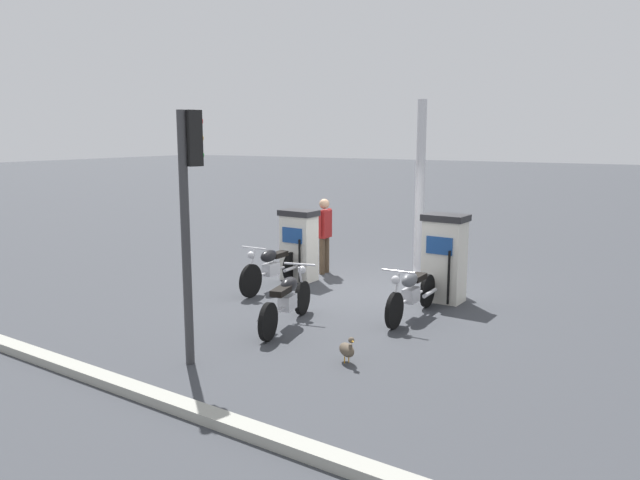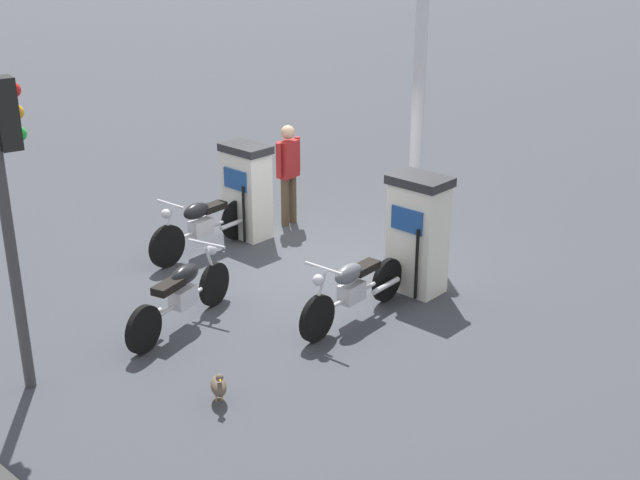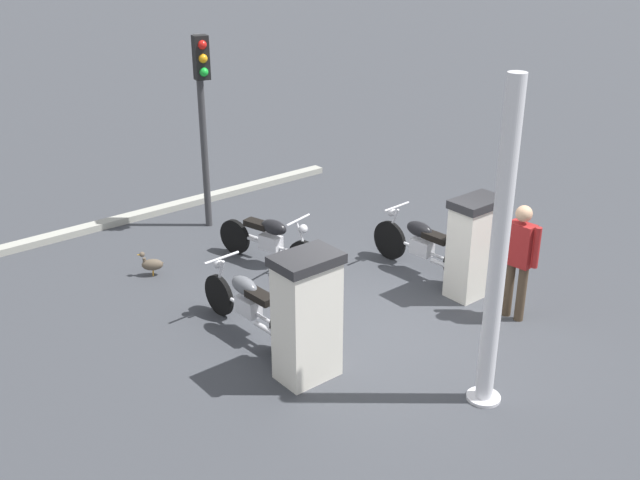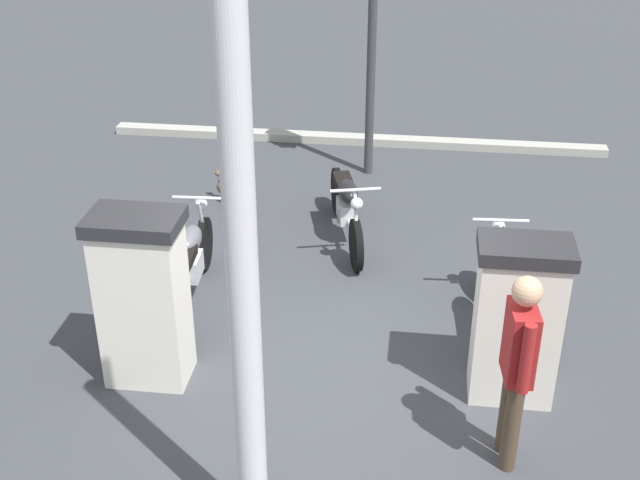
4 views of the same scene
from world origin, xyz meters
name	(u,v)px [view 4 (image 4 of 4)]	position (x,y,z in m)	size (l,w,h in m)	color
ground_plane	(329,366)	(0.00, 0.00, 0.00)	(120.00, 120.00, 0.00)	#383A3F
fuel_pump_near	(517,320)	(-0.25, -1.61, 0.77)	(0.58, 0.80, 1.51)	silver
fuel_pump_far	(143,298)	(-0.25, 1.61, 0.83)	(0.62, 0.81, 1.64)	silver
motorcycle_near_pump	(503,291)	(0.71, -1.64, 0.47)	(2.10, 0.56, 0.96)	black
motorcycle_far_pump	(190,263)	(1.04, 1.51, 0.45)	(2.06, 0.56, 0.94)	black
motorcycle_extra	(347,206)	(2.52, -0.03, 0.44)	(2.01, 0.65, 0.93)	black
attendant_person	(518,360)	(-1.10, -1.49, 0.97)	(0.57, 0.23, 1.68)	#473828
wandering_duck	(226,188)	(3.46, 1.59, 0.20)	(0.33, 0.37, 0.41)	brown
roadside_traffic_light	(371,6)	(4.50, -0.22, 2.34)	(0.40, 0.28, 3.40)	#38383A
canopy_support_pole	(245,319)	(-2.00, 0.39, 1.83)	(0.40, 0.40, 3.82)	silver
road_edge_kerb	(355,139)	(5.69, 0.00, 0.06)	(0.63, 7.54, 0.12)	#9E9E93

